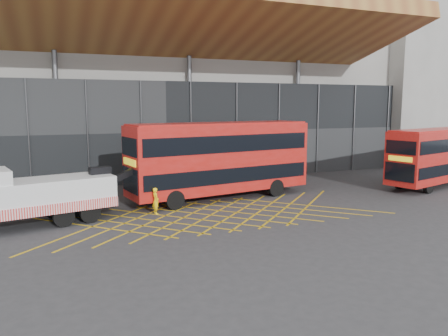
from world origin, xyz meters
name	(u,v)px	position (x,y,z in m)	size (l,w,h in m)	color
ground_plane	(183,218)	(0.00, 0.00, 0.00)	(120.00, 120.00, 0.00)	#2D2D30
road_markings	(211,215)	(1.60, 0.00, 0.01)	(19.96, 7.16, 0.01)	gold
construction_building	(146,74)	(1.92, 18.40, 8.98)	(55.00, 23.97, 18.00)	gray
east_building	(416,70)	(32.00, 16.00, 10.00)	(15.00, 12.00, 20.00)	gray
recovery_truck	(16,195)	(-8.30, 1.07, 1.70)	(10.58, 4.47, 3.68)	black
bus_towed	(221,157)	(3.71, 3.91, 2.78)	(12.60, 4.80, 5.01)	#AD140F
bus_second	(439,154)	(20.81, 2.08, 2.43)	(10.99, 5.31, 4.37)	#AD140F
worker	(156,201)	(-1.20, 1.38, 0.76)	(0.55, 0.36, 1.52)	yellow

